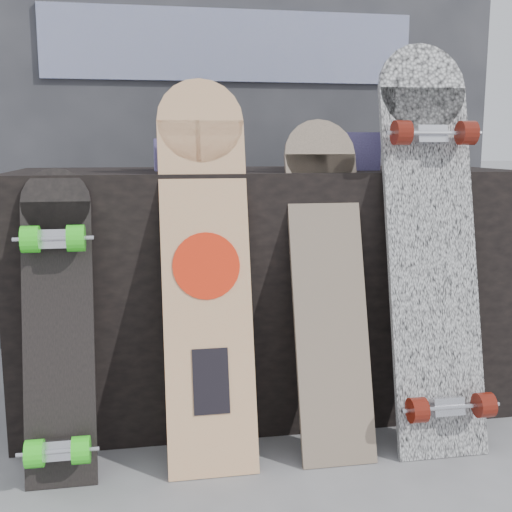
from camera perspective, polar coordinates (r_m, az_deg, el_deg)
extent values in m
plane|color=slate|center=(1.87, 3.78, -18.26)|extent=(60.00, 60.00, 0.00)
cube|color=black|center=(2.19, 0.73, -2.81)|extent=(1.60, 0.60, 0.80)
cube|color=#2E2E32|center=(2.98, -2.44, 14.08)|extent=(2.40, 0.20, 2.20)
cube|color=navy|center=(2.90, -2.16, 18.19)|extent=(1.60, 0.02, 0.30)
cube|color=#443873|center=(2.08, -6.54, 8.95)|extent=(0.18, 0.12, 0.10)
cube|color=#443873|center=(2.14, 8.58, 9.19)|extent=(0.14, 0.14, 0.12)
cube|color=#D1B78C|center=(2.28, 5.72, 8.54)|extent=(0.22, 0.10, 0.06)
cube|color=#D0C08C|center=(1.78, -4.36, -3.43)|extent=(0.25, 0.28, 0.95)
cylinder|color=#D0C08C|center=(1.86, -4.99, 11.87)|extent=(0.25, 0.08, 0.24)
cylinder|color=red|center=(1.77, -4.44, -0.88)|extent=(0.19, 0.05, 0.18)
cube|color=black|center=(1.77, -4.02, -11.05)|extent=(0.10, 0.05, 0.17)
cube|color=tan|center=(1.85, 6.57, -4.42)|extent=(0.21, 0.27, 0.86)
cylinder|color=tan|center=(1.92, 5.70, 8.94)|extent=(0.21, 0.08, 0.21)
cube|color=white|center=(1.94, 15.43, -1.15)|extent=(0.27, 0.27, 1.05)
cylinder|color=white|center=(2.03, 14.53, 14.23)|extent=(0.27, 0.08, 0.27)
cube|color=silver|center=(1.93, 16.68, -12.68)|extent=(0.09, 0.04, 0.06)
cylinder|color=#60170D|center=(1.87, 14.15, -13.14)|extent=(0.05, 0.07, 0.07)
cylinder|color=#60170D|center=(1.95, 19.62, -12.36)|extent=(0.04, 0.07, 0.07)
cube|color=silver|center=(1.95, 15.32, 10.37)|extent=(0.09, 0.04, 0.06)
cylinder|color=#60170D|center=(1.89, 12.81, 10.64)|extent=(0.05, 0.07, 0.07)
cylinder|color=#60170D|center=(1.98, 18.23, 10.35)|extent=(0.04, 0.07, 0.07)
cube|color=black|center=(1.79, -17.12, -7.37)|extent=(0.18, 0.20, 0.73)
cylinder|color=black|center=(1.81, -17.37, 4.59)|extent=(0.18, 0.06, 0.18)
cube|color=silver|center=(1.78, -17.10, -16.16)|extent=(0.09, 0.04, 0.06)
cylinder|color=#32E720|center=(1.77, -19.08, -16.27)|extent=(0.04, 0.07, 0.07)
cylinder|color=#32E720|center=(1.76, -15.28, -16.29)|extent=(0.04, 0.07, 0.07)
cube|color=silver|center=(1.76, -17.48, 1.41)|extent=(0.09, 0.04, 0.06)
cylinder|color=#32E720|center=(1.74, -19.41, 1.41)|extent=(0.04, 0.07, 0.07)
cylinder|color=#32E720|center=(1.73, -15.70, 1.54)|extent=(0.04, 0.07, 0.07)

